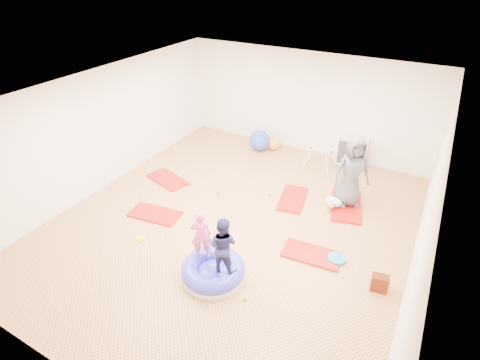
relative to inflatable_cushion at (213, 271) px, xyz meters
The scene contains 19 objects.
room 2.04m from the inflatable_cushion, 107.20° to the left, with size 7.01×8.01×2.81m.
gym_mat_front_left 2.31m from the inflatable_cushion, 156.35° to the left, with size 1.10×0.55×0.05m, color red.
gym_mat_mid_left 3.58m from the inflatable_cushion, 141.49° to the left, with size 1.09×0.55×0.05m, color red.
gym_mat_center_back 2.98m from the inflatable_cushion, 84.08° to the left, with size 1.11×0.55×0.05m, color red.
gym_mat_right 1.92m from the inflatable_cushion, 45.63° to the left, with size 1.08×0.54×0.05m, color red.
gym_mat_rear_right 3.60m from the inflatable_cushion, 65.73° to the left, with size 1.30×0.65×0.05m, color red.
inflatable_cushion is the anchor object (origin of this frame).
child_pink 0.74m from the inflatable_cushion, 160.81° to the left, with size 0.36×0.24×0.99m, color #EF5A92.
child_navy 0.75m from the inflatable_cushion, ahead, with size 0.52×0.40×1.07m, color navy.
adult_caregiver 3.73m from the inflatable_cushion, 66.52° to the left, with size 0.80×0.52×1.64m, color #4C4E55.
infant 3.28m from the inflatable_cushion, 68.14° to the left, with size 0.38×0.38×0.22m.
ball_pit_balls 2.29m from the inflatable_cushion, 109.54° to the left, with size 4.34×3.38×0.07m.
exercise_ball_blue 5.14m from the inflatable_cushion, 107.35° to the left, with size 0.59×0.59×0.59m, color blue.
exercise_ball_orange 5.25m from the inflatable_cushion, 102.91° to the left, with size 0.37×0.37×0.37m, color #F9A11F.
infant_play_gym 4.70m from the inflatable_cushion, 85.68° to the left, with size 0.74×0.70×0.57m.
cube_shelf 5.42m from the inflatable_cushion, 79.18° to the left, with size 0.77×0.38×0.77m.
balance_disc 2.32m from the inflatable_cushion, 39.17° to the left, with size 0.33×0.33×0.07m, color teal.
backpack 2.85m from the inflatable_cushion, 22.85° to the left, with size 0.27×0.17×0.32m, color #9E2706.
yellow_toy 1.84m from the inflatable_cushion, behind, with size 0.19×0.19×0.03m, color #C9D60B.
Camera 1 is at (3.22, -5.49, 4.92)m, focal length 28.00 mm.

